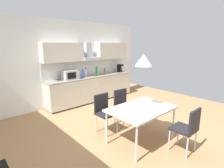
{
  "coord_description": "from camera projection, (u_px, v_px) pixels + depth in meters",
  "views": [
    {
      "loc": [
        -2.44,
        -2.39,
        1.96
      ],
      "look_at": [
        0.36,
        0.73,
        1.0
      ],
      "focal_mm": 28.0,
      "sensor_mm": 36.0,
      "label": 1
    }
  ],
  "objects": [
    {
      "name": "microwave",
      "position": [
        70.0,
        75.0,
        5.45
      ],
      "size": [
        0.48,
        0.35,
        0.28
      ],
      "color": "#ADADB2",
      "rests_on": "kitchen_counter"
    },
    {
      "name": "chair_far_left",
      "position": [
        104.0,
        109.0,
        3.92
      ],
      "size": [
        0.4,
        0.4,
        0.87
      ],
      "color": "black",
      "rests_on": "ground_plane"
    },
    {
      "name": "backsplash_tile",
      "position": [
        87.0,
        68.0,
        6.17
      ],
      "size": [
        3.27,
        0.02,
        0.5
      ],
      "primitive_type": "cube",
      "color": "silver",
      "rests_on": "kitchen_counter"
    },
    {
      "name": "ground_plane",
      "position": [
        122.0,
        138.0,
        3.76
      ],
      "size": [
        8.22,
        8.34,
        0.02
      ],
      "primitive_type": "cube",
      "color": "#9E754C"
    },
    {
      "name": "dining_table",
      "position": [
        142.0,
        110.0,
        3.48
      ],
      "size": [
        1.31,
        0.88,
        0.72
      ],
      "color": "silver",
      "rests_on": "ground_plane"
    },
    {
      "name": "upper_wall_cabinets",
      "position": [
        89.0,
        52.0,
        5.93
      ],
      "size": [
        3.27,
        0.4,
        0.58
      ],
      "color": "beige"
    },
    {
      "name": "kitchen_counter",
      "position": [
        92.0,
        88.0,
        6.12
      ],
      "size": [
        3.29,
        0.61,
        0.88
      ],
      "color": "#333333",
      "rests_on": "ground_plane"
    },
    {
      "name": "bottle_blue",
      "position": [
        83.0,
        74.0,
        5.72
      ],
      "size": [
        0.07,
        0.07,
        0.28
      ],
      "color": "blue",
      "rests_on": "kitchen_counter"
    },
    {
      "name": "wall_back",
      "position": [
        59.0,
        64.0,
        5.51
      ],
      "size": [
        6.57,
        0.1,
        2.69
      ],
      "primitive_type": "cube",
      "color": "white",
      "rests_on": "ground_plane"
    },
    {
      "name": "bottle_green",
      "position": [
        97.0,
        72.0,
        6.1
      ],
      "size": [
        0.07,
        0.07,
        0.32
      ],
      "color": "green",
      "rests_on": "kitchen_counter"
    },
    {
      "name": "chair_far_right",
      "position": [
        123.0,
        103.0,
        4.31
      ],
      "size": [
        0.44,
        0.44,
        0.87
      ],
      "color": "black",
      "rests_on": "ground_plane"
    },
    {
      "name": "pendant_lamp",
      "position": [
        144.0,
        60.0,
        3.26
      ],
      "size": [
        0.32,
        0.32,
        0.22
      ],
      "primitive_type": "cone",
      "color": "silver"
    },
    {
      "name": "bottle_white",
      "position": [
        86.0,
        73.0,
        5.84
      ],
      "size": [
        0.06,
        0.06,
        0.31
      ],
      "color": "white",
      "rests_on": "kitchen_counter"
    },
    {
      "name": "bottle_brown",
      "position": [
        105.0,
        72.0,
        6.32
      ],
      "size": [
        0.07,
        0.07,
        0.24
      ],
      "color": "brown",
      "rests_on": "kitchen_counter"
    },
    {
      "name": "coffee_maker",
      "position": [
        120.0,
        68.0,
        6.9
      ],
      "size": [
        0.18,
        0.19,
        0.3
      ],
      "color": "black",
      "rests_on": "kitchen_counter"
    },
    {
      "name": "chair_near_right",
      "position": [
        188.0,
        126.0,
        3.11
      ],
      "size": [
        0.4,
        0.4,
        0.87
      ],
      "color": "black",
      "rests_on": "ground_plane"
    }
  ]
}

